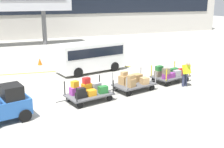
{
  "coord_description": "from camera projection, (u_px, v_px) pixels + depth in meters",
  "views": [
    {
      "loc": [
        -2.34,
        -12.46,
        5.13
      ],
      "look_at": [
        3.32,
        1.48,
        1.02
      ],
      "focal_mm": 44.39,
      "sensor_mm": 36.0,
      "label": 1
    }
  ],
  "objects": [
    {
      "name": "baggage_handler",
      "position": [
        186.0,
        73.0,
        16.48
      ],
      "size": [
        0.42,
        0.45,
        1.56
      ],
      "color": "#2D334C",
      "rests_on": "ground_plane"
    },
    {
      "name": "shuttle_van",
      "position": [
        90.0,
        55.0,
        19.85
      ],
      "size": [
        5.09,
        2.86,
        2.1
      ],
      "color": "white",
      "rests_on": "ground_plane"
    },
    {
      "name": "baggage_cart_tail",
      "position": [
        170.0,
        74.0,
        17.5
      ],
      "size": [
        3.09,
        1.89,
        1.1
      ],
      "color": "#4C4C4F",
      "rests_on": "ground_plane"
    },
    {
      "name": "safety_cone_near",
      "position": [
        40.0,
        62.0,
        22.08
      ],
      "size": [
        0.36,
        0.36,
        0.55
      ],
      "primitive_type": "cone",
      "color": "#EA590F",
      "rests_on": "ground_plane"
    },
    {
      "name": "ground_plane",
      "position": [
        60.0,
        109.0,
        13.34
      ],
      "size": [
        120.0,
        120.0,
        0.0
      ],
      "primitive_type": "plane",
      "color": "#9E9B91"
    },
    {
      "name": "baggage_cart_middle",
      "position": [
        133.0,
        82.0,
        15.85
      ],
      "size": [
        3.09,
        1.89,
        1.14
      ],
      "color": "#4C4C4F",
      "rests_on": "ground_plane"
    },
    {
      "name": "baggage_cart_lead",
      "position": [
        88.0,
        91.0,
        14.2
      ],
      "size": [
        3.09,
        1.89,
        1.19
      ],
      "color": "#4C4C4F",
      "rests_on": "ground_plane"
    },
    {
      "name": "terminal_building",
      "position": [
        16.0,
        7.0,
        35.47
      ],
      "size": [
        62.16,
        2.51,
        8.26
      ],
      "color": "#BCB7AD",
      "rests_on": "ground_plane"
    },
    {
      "name": "apron_lead_line",
      "position": [
        13.0,
        74.0,
        19.41
      ],
      "size": [
        17.4,
        2.23,
        0.01
      ],
      "primitive_type": "cube",
      "rotation": [
        0.0,
        0.0,
        -0.12
      ],
      "color": "yellow",
      "rests_on": "ground_plane"
    },
    {
      "name": "baggage_tug",
      "position": [
        5.0,
        105.0,
        11.8
      ],
      "size": [
        2.3,
        1.63,
        1.58
      ],
      "color": "#2659A5",
      "rests_on": "ground_plane"
    }
  ]
}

